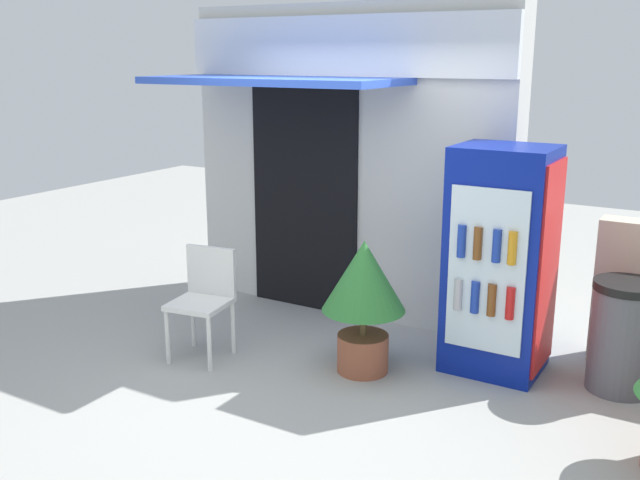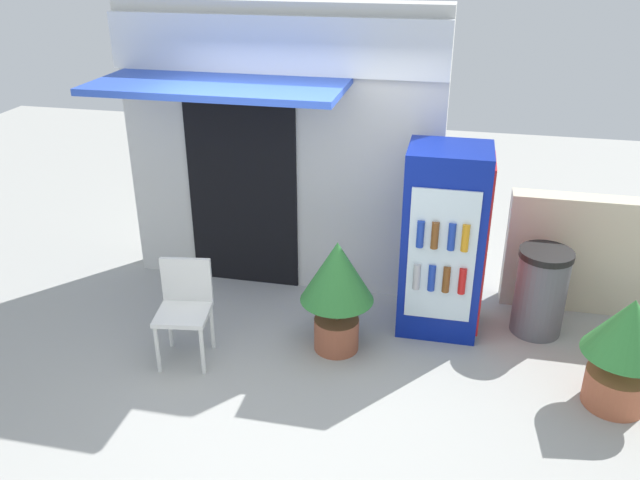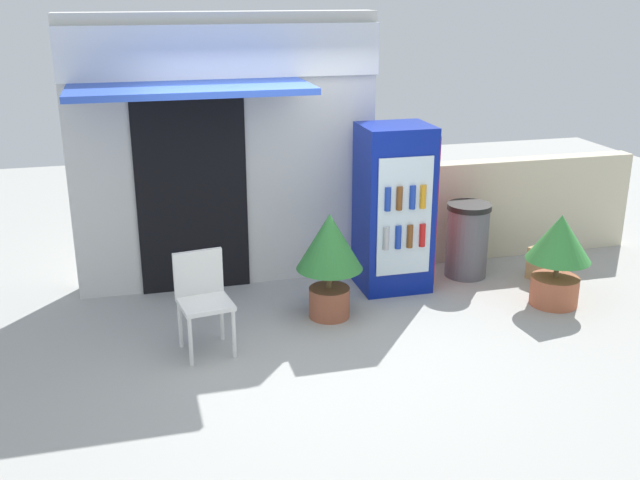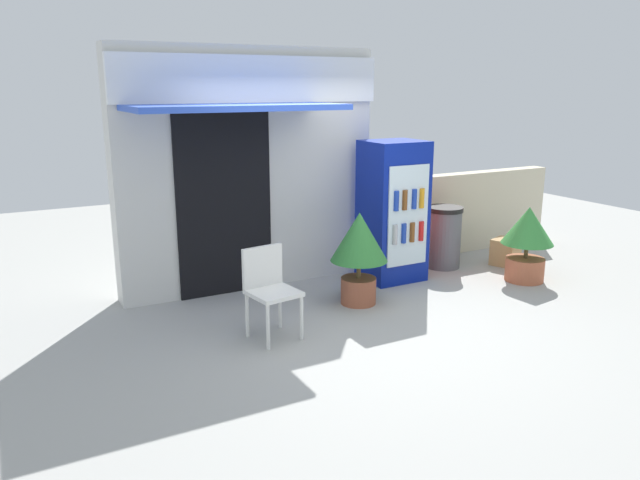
# 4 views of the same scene
# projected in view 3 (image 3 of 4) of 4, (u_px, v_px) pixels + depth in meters

# --- Properties ---
(ground) EXTENTS (16.00, 16.00, 0.00)m
(ground) POSITION_uv_depth(u_px,v_px,m) (303.00, 344.00, 6.71)
(ground) COLOR #A3A39E
(storefront_building) EXTENTS (3.17, 1.34, 2.83)m
(storefront_building) POSITION_uv_depth(u_px,v_px,m) (223.00, 148.00, 7.68)
(storefront_building) COLOR silver
(storefront_building) RESTS_ON ground
(drink_cooler) EXTENTS (0.74, 0.68, 1.75)m
(drink_cooler) POSITION_uv_depth(u_px,v_px,m) (394.00, 208.00, 7.73)
(drink_cooler) COLOR navy
(drink_cooler) RESTS_ON ground
(plastic_chair) EXTENTS (0.50, 0.49, 0.89)m
(plastic_chair) POSITION_uv_depth(u_px,v_px,m) (203.00, 294.00, 6.46)
(plastic_chair) COLOR silver
(plastic_chair) RESTS_ON ground
(potted_plant_near_shop) EXTENTS (0.64, 0.64, 1.05)m
(potted_plant_near_shop) POSITION_uv_depth(u_px,v_px,m) (330.00, 252.00, 7.05)
(potted_plant_near_shop) COLOR #995138
(potted_plant_near_shop) RESTS_ON ground
(potted_plant_curbside) EXTENTS (0.64, 0.64, 0.95)m
(potted_plant_curbside) POSITION_uv_depth(u_px,v_px,m) (558.00, 252.00, 7.37)
(potted_plant_curbside) COLOR #AD5B3D
(potted_plant_curbside) RESTS_ON ground
(trash_bin) EXTENTS (0.48, 0.48, 0.83)m
(trash_bin) POSITION_uv_depth(u_px,v_px,m) (467.00, 240.00, 8.18)
(trash_bin) COLOR #595960
(trash_bin) RESTS_ON ground
(stone_boundary_wall) EXTENTS (2.63, 0.23, 1.16)m
(stone_boundary_wall) POSITION_uv_depth(u_px,v_px,m) (526.00, 206.00, 8.86)
(stone_boundary_wall) COLOR beige
(stone_boundary_wall) RESTS_ON ground
(cardboard_box) EXTENTS (0.44, 0.43, 0.36)m
(cardboard_box) POSITION_uv_depth(u_px,v_px,m) (548.00, 263.00, 8.15)
(cardboard_box) COLOR tan
(cardboard_box) RESTS_ON ground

